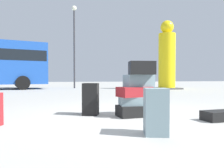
# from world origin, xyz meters

# --- Properties ---
(ground_plane) EXTENTS (80.00, 80.00, 0.00)m
(ground_plane) POSITION_xyz_m (0.00, 0.00, 0.00)
(ground_plane) COLOR #9E9E99
(suitcase_tower) EXTENTS (0.76, 0.56, 1.08)m
(suitcase_tower) POSITION_xyz_m (0.13, 0.07, 0.46)
(suitcase_tower) COLOR black
(suitcase_tower) RESTS_ON ground
(suitcase_slate_upright_blue) EXTENTS (0.38, 0.40, 0.62)m
(suitcase_slate_upright_blue) POSITION_xyz_m (-0.16, -1.30, 0.31)
(suitcase_slate_upright_blue) COLOR gray
(suitcase_slate_upright_blue) RESTS_ON ground
(suitcase_black_foreground_far) EXTENTS (0.73, 0.35, 0.17)m
(suitcase_black_foreground_far) POSITION_xyz_m (1.43, -0.73, 0.09)
(suitcase_black_foreground_far) COLOR black
(suitcase_black_foreground_far) RESTS_ON ground
(suitcase_slate_foreground_near) EXTENTS (0.62, 0.38, 0.22)m
(suitcase_slate_foreground_near) POSITION_xyz_m (0.99, 2.25, 0.11)
(suitcase_slate_foreground_near) COLOR gray
(suitcase_slate_foreground_near) RESTS_ON ground
(suitcase_black_left_side) EXTENTS (0.39, 0.39, 0.65)m
(suitcase_black_left_side) POSITION_xyz_m (-0.73, 0.46, 0.32)
(suitcase_black_left_side) COLOR black
(suitcase_black_left_side) RESTS_ON ground
(yellow_dummy_statue) EXTENTS (1.59, 1.59, 4.67)m
(yellow_dummy_statue) POSITION_xyz_m (6.02, 9.34, 2.09)
(yellow_dummy_statue) COLOR yellow
(yellow_dummy_statue) RESTS_ON ground
(lamp_post) EXTENTS (0.36, 0.36, 6.09)m
(lamp_post) POSITION_xyz_m (0.02, 12.26, 3.98)
(lamp_post) COLOR #333338
(lamp_post) RESTS_ON ground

